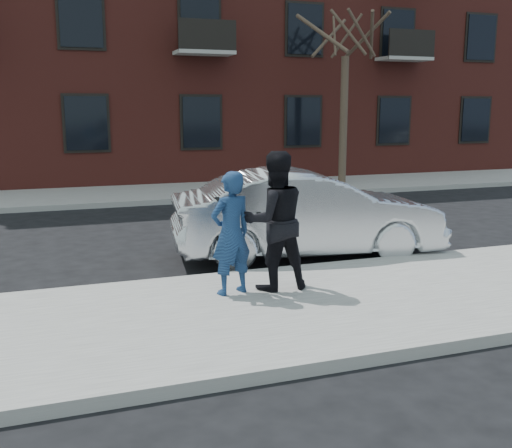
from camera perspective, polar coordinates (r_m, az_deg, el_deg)
name	(u,v)px	position (r m, az deg, el deg)	size (l,w,h in m)	color
ground	(418,294)	(9.21, 15.14, -6.44)	(100.00, 100.00, 0.00)	black
near_sidewalk	(428,294)	(8.99, 16.07, -6.42)	(50.00, 3.50, 0.15)	gray
near_curb	(365,264)	(10.44, 10.34, -3.73)	(50.00, 0.10, 0.15)	#999691
far_sidewalk	(213,191)	(19.30, -4.12, 3.19)	(50.00, 3.50, 0.15)	gray
far_curb	(229,198)	(17.59, -2.55, 2.44)	(50.00, 0.10, 0.15)	#999691
apartment_building	(214,23)	(26.38, -4.05, 18.55)	(24.30, 10.30, 12.30)	maroon
street_tree	(346,19)	(20.74, 8.60, 18.75)	(3.60, 3.60, 6.80)	#3C2E23
silver_sedan	(307,214)	(10.90, 4.88, 0.93)	(1.69, 4.85, 1.60)	#B7BABF
man_hoodie	(231,233)	(8.22, -2.40, -0.89)	(0.71, 0.57, 1.72)	navy
man_peacoat	(275,221)	(8.43, 1.78, 0.29)	(0.96, 0.75, 1.97)	black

